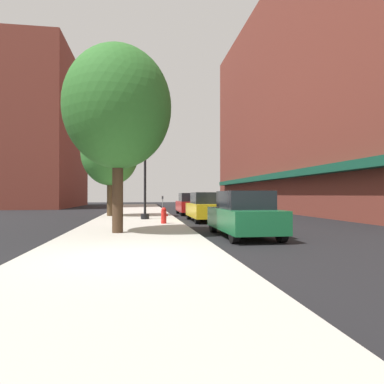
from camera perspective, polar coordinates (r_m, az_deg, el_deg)
ground_plane at (r=26.13m, az=-0.39°, el=-3.82°), size 90.00×90.00×0.00m
sidewalk_slab at (r=26.88m, az=-9.18°, el=-3.59°), size 4.80×50.00×0.12m
building_right_brick at (r=34.42m, az=17.69°, el=14.74°), size 6.80×40.00×21.14m
building_far_background at (r=46.91m, az=-22.58°, el=9.08°), size 6.80×18.00×18.61m
lamppost at (r=19.79m, az=-7.93°, el=4.40°), size 0.48×0.48×5.90m
fire_hydrant at (r=16.59m, az=-4.78°, el=-3.94°), size 0.33×0.26×0.79m
parking_meter_near at (r=28.36m, az=-4.99°, el=-1.64°), size 0.14×0.09×1.31m
tree_near at (r=23.30m, az=-13.66°, el=6.39°), size 3.78×3.78×6.38m
tree_mid at (r=13.21m, az=-12.41°, el=13.72°), size 3.98×3.98×6.95m
car_green at (r=12.36m, az=8.68°, el=-3.78°), size 1.80×4.30×1.66m
car_yellow at (r=19.39m, az=2.40°, el=-2.59°), size 1.80×4.30×1.66m
car_red at (r=25.91m, az=-0.33°, el=-2.06°), size 1.80×4.30×1.66m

